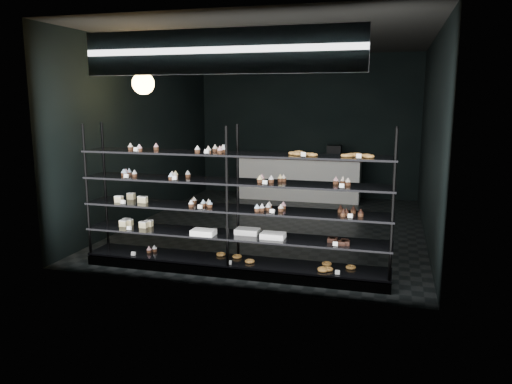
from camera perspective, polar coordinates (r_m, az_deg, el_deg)
room at (r=8.60m, az=2.43°, el=6.43°), size 5.01×6.01×3.20m
display_shelf at (r=6.43m, az=-2.86°, el=-3.81°), size 4.00×0.50×1.91m
signage at (r=5.79m, az=-4.33°, el=15.74°), size 3.30×0.05×0.50m
pendant_lamp at (r=7.75m, az=-12.77°, el=12.01°), size 0.33×0.33×0.89m
service_counter at (r=11.18m, az=4.92°, el=1.72°), size 2.83×0.65×1.23m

